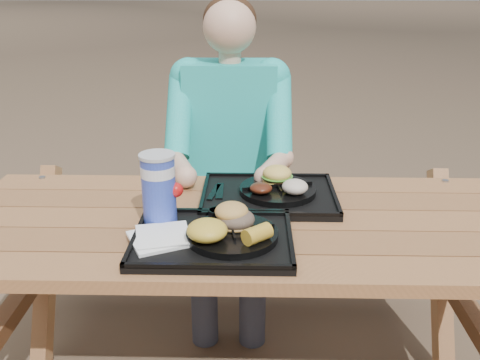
{
  "coord_description": "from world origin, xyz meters",
  "views": [
    {
      "loc": [
        0.04,
        -1.51,
        1.47
      ],
      "look_at": [
        0.0,
        0.0,
        0.88
      ],
      "focal_mm": 40.0,
      "sensor_mm": 36.0,
      "label": 1
    }
  ],
  "objects": [
    {
      "name": "picnic_table",
      "position": [
        0.0,
        0.0,
        0.38
      ],
      "size": [
        1.8,
        1.49,
        0.75
      ],
      "primitive_type": null,
      "color": "#999999",
      "rests_on": "ground"
    },
    {
      "name": "tray_near",
      "position": [
        -0.07,
        -0.16,
        0.76
      ],
      "size": [
        0.45,
        0.35,
        0.02
      ],
      "primitive_type": "cube",
      "color": "black",
      "rests_on": "picnic_table"
    },
    {
      "name": "tray_far",
      "position": [
        0.09,
        0.16,
        0.76
      ],
      "size": [
        0.45,
        0.35,
        0.02
      ],
      "primitive_type": "cube",
      "color": "black",
      "rests_on": "picnic_table"
    },
    {
      "name": "plate_near",
      "position": [
        -0.02,
        -0.17,
        0.78
      ],
      "size": [
        0.26,
        0.26,
        0.02
      ],
      "primitive_type": "cylinder",
      "color": "black",
      "rests_on": "tray_near"
    },
    {
      "name": "plate_far",
      "position": [
        0.12,
        0.17,
        0.78
      ],
      "size": [
        0.26,
        0.26,
        0.02
      ],
      "primitive_type": "cylinder",
      "color": "black",
      "rests_on": "tray_far"
    },
    {
      "name": "napkin_stack",
      "position": [
        -0.22,
        -0.19,
        0.78
      ],
      "size": [
        0.2,
        0.2,
        0.02
      ],
      "primitive_type": "cube",
      "rotation": [
        0.0,
        0.0,
        0.45
      ],
      "color": "white",
      "rests_on": "tray_near"
    },
    {
      "name": "soda_cup",
      "position": [
        -0.24,
        -0.06,
        0.87
      ],
      "size": [
        0.1,
        0.1,
        0.2
      ],
      "primitive_type": "cylinder",
      "color": "#172FAC",
      "rests_on": "tray_near"
    },
    {
      "name": "condiment_bbq",
      "position": [
        -0.07,
        -0.04,
        0.79
      ],
      "size": [
        0.05,
        0.05,
        0.03
      ],
      "primitive_type": "cylinder",
      "color": "#310705",
      "rests_on": "tray_near"
    },
    {
      "name": "condiment_mustard",
      "position": [
        -0.02,
        -0.04,
        0.79
      ],
      "size": [
        0.05,
        0.05,
        0.03
      ],
      "primitive_type": "cylinder",
      "color": "orange",
      "rests_on": "tray_near"
    },
    {
      "name": "sandwich",
      "position": [
        -0.01,
        -0.13,
        0.84
      ],
      "size": [
        0.1,
        0.1,
        0.11
      ],
      "primitive_type": null,
      "color": "#CA9347",
      "rests_on": "plate_near"
    },
    {
      "name": "mac_cheese",
      "position": [
        -0.08,
        -0.22,
        0.82
      ],
      "size": [
        0.11,
        0.11,
        0.06
      ],
      "primitive_type": "ellipsoid",
      "color": "gold",
      "rests_on": "plate_near"
    },
    {
      "name": "corn_cob",
      "position": [
        0.05,
        -0.23,
        0.81
      ],
      "size": [
        0.11,
        0.11,
        0.05
      ],
      "primitive_type": null,
      "rotation": [
        0.0,
        0.0,
        0.71
      ],
      "color": "gold",
      "rests_on": "plate_near"
    },
    {
      "name": "cutlery_far",
      "position": [
        -0.07,
        0.17,
        0.77
      ],
      "size": [
        0.03,
        0.14,
        0.01
      ],
      "primitive_type": "cube",
      "rotation": [
        0.0,
        0.0,
        0.02
      ],
      "color": "black",
      "rests_on": "tray_far"
    },
    {
      "name": "burger",
      "position": [
        0.12,
        0.21,
        0.84
      ],
      "size": [
        0.1,
        0.1,
        0.09
      ],
      "primitive_type": null,
      "color": "#EBC053",
      "rests_on": "plate_far"
    },
    {
      "name": "baked_beans",
      "position": [
        0.07,
        0.12,
        0.81
      ],
      "size": [
        0.07,
        0.07,
        0.03
      ],
      "primitive_type": "ellipsoid",
      "color": "#4B1D0F",
      "rests_on": "plate_far"
    },
    {
      "name": "potato_salad",
      "position": [
        0.18,
        0.11,
        0.81
      ],
      "size": [
        0.09,
        0.09,
        0.05
      ],
      "primitive_type": "ellipsoid",
      "color": "beige",
      "rests_on": "plate_far"
    },
    {
      "name": "diner",
      "position": [
        -0.06,
        0.67,
        0.64
      ],
      "size": [
        0.48,
        0.84,
        1.28
      ],
      "primitive_type": null,
      "color": "#1AA9B7",
      "rests_on": "ground"
    }
  ]
}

